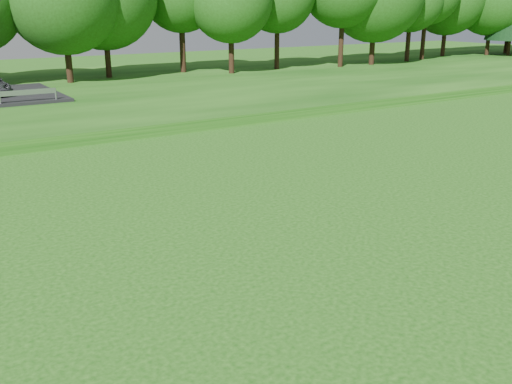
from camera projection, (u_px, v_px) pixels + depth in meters
berm at (206, 83)px, 45.45m from camera, size 130.00×30.00×0.60m
walking_path at (315, 113)px, 34.33m from camera, size 130.00×1.60×0.04m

